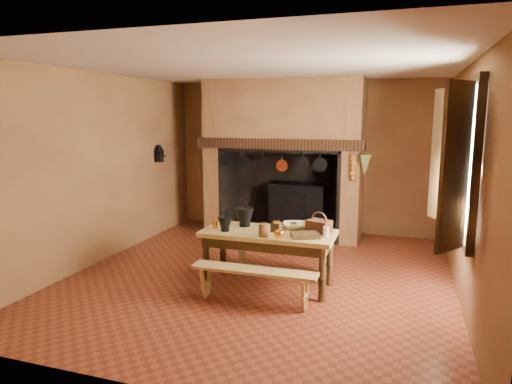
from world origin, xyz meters
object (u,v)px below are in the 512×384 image
iron_range (299,207)px  wicker_basket (319,226)px  work_table (268,240)px  bench_front (254,278)px  coffee_grinder (276,226)px  mixing_bowl (295,226)px

iron_range → wicker_basket: iron_range is taller
work_table → bench_front: 0.66m
iron_range → coffee_grinder: size_ratio=8.79×
bench_front → iron_range: bearing=94.1°
coffee_grinder → wicker_basket: 0.54m
iron_range → work_table: 2.76m
iron_range → coffee_grinder: 2.78m
bench_front → wicker_basket: wicker_basket is taller
work_table → wicker_basket: 0.67m
work_table → mixing_bowl: bearing=38.9°
coffee_grinder → mixing_bowl: coffee_grinder is taller
coffee_grinder → work_table: bearing=-176.6°
work_table → wicker_basket: size_ratio=5.03×
work_table → wicker_basket: wicker_basket is taller
mixing_bowl → work_table: bearing=-141.1°
bench_front → wicker_basket: bearing=49.5°
work_table → mixing_bowl: size_ratio=5.26×
coffee_grinder → wicker_basket: bearing=15.9°
mixing_bowl → wicker_basket: (0.33, -0.09, 0.05)m
iron_range → wicker_basket: 2.77m
work_table → wicker_basket: (0.62, 0.14, 0.20)m
work_table → mixing_bowl: mixing_bowl is taller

